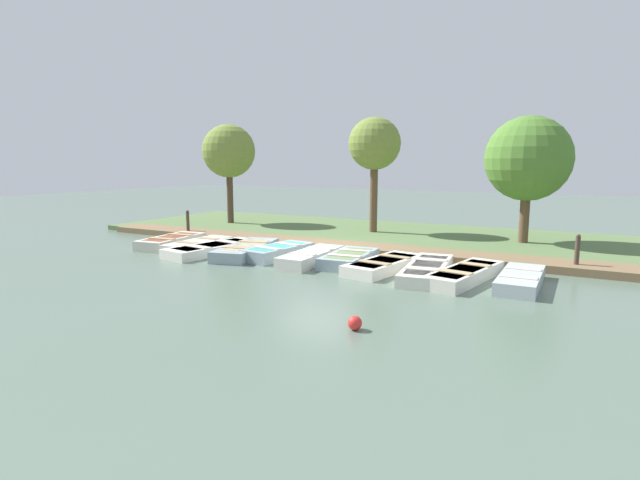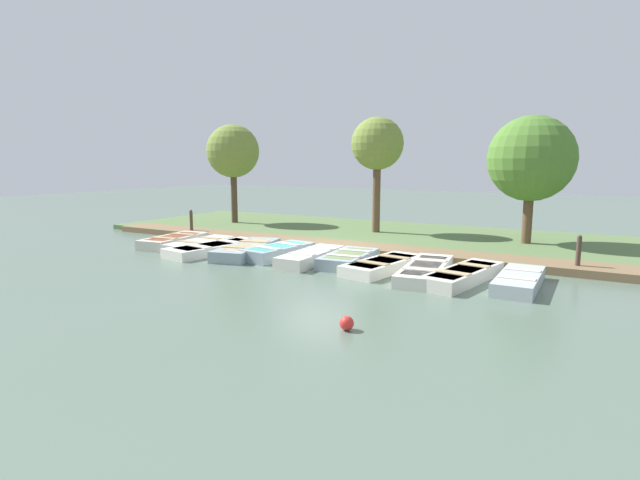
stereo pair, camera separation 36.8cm
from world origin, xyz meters
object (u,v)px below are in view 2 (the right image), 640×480
object	(u,v)px
rowboat_2	(214,248)
mooring_post_far	(578,254)
rowboat_4	(278,251)
mooring_post_near	(191,223)
rowboat_7	(383,265)
park_tree_center	(531,159)
rowboat_9	(463,275)
rowboat_1	(200,244)
buoy	(347,323)
park_tree_far_left	(233,152)
rowboat_8	(425,270)
rowboat_0	(174,241)
park_tree_left	(377,145)
rowboat_5	(311,257)
rowboat_6	(349,259)
rowboat_10	(519,280)
rowboat_3	(247,249)

from	to	relation	value
rowboat_2	mooring_post_far	distance (m)	11.81
rowboat_4	mooring_post_far	xyz separation A→B (m)	(-2.31, 8.98, 0.36)
rowboat_2	mooring_post_near	distance (m)	4.61
rowboat_7	mooring_post_near	size ratio (longest dim) A/B	2.86
park_tree_center	rowboat_9	bearing A→B (deg)	-6.64
park_tree_center	rowboat_1	bearing A→B (deg)	-60.67
mooring_post_near	buoy	xyz separation A→B (m)	(7.77, 11.56, -0.44)
rowboat_7	park_tree_far_left	world-z (taller)	park_tree_far_left
rowboat_2	park_tree_far_left	distance (m)	8.12
rowboat_8	mooring_post_near	xyz separation A→B (m)	(-2.53, -11.44, 0.40)
rowboat_0	park_tree_center	distance (m)	13.81
park_tree_far_left	park_tree_left	bearing A→B (deg)	92.87
rowboat_5	rowboat_9	bearing A→B (deg)	87.61
rowboat_9	mooring_post_far	bearing A→B (deg)	145.79
park_tree_far_left	rowboat_6	bearing A→B (deg)	58.76
rowboat_1	park_tree_center	xyz separation A→B (m)	(-6.01, 10.70, 3.16)
rowboat_1	rowboat_8	world-z (taller)	rowboat_8
rowboat_6	rowboat_9	world-z (taller)	rowboat_6
rowboat_5	park_tree_far_left	world-z (taller)	park_tree_far_left
rowboat_8	park_tree_far_left	xyz separation A→B (m)	(-5.91, -11.78, 3.53)
rowboat_2	park_tree_far_left	xyz separation A→B (m)	(-6.08, -4.04, 3.54)
rowboat_5	mooring_post_far	distance (m)	7.98
rowboat_6	rowboat_10	distance (m)	5.15
mooring_post_far	park_tree_center	xyz separation A→B (m)	(-3.77, -1.90, 2.75)
rowboat_4	rowboat_9	xyz separation A→B (m)	(0.33, 6.33, -0.03)
rowboat_5	park_tree_center	world-z (taller)	park_tree_center
park_tree_center	rowboat_7	bearing A→B (deg)	-27.05
park_tree_far_left	park_tree_center	bearing A→B (deg)	91.65
rowboat_10	mooring_post_near	world-z (taller)	mooring_post_near
rowboat_6	rowboat_8	world-z (taller)	rowboat_6
rowboat_0	rowboat_1	bearing A→B (deg)	85.01
rowboat_2	rowboat_8	distance (m)	7.74
rowboat_3	rowboat_10	xyz separation A→B (m)	(0.10, 8.98, -0.01)
rowboat_3	rowboat_9	world-z (taller)	rowboat_3
rowboat_1	rowboat_2	world-z (taller)	rowboat_2
rowboat_3	rowboat_6	distance (m)	3.85
rowboat_0	park_tree_center	xyz separation A→B (m)	(-6.06, 12.01, 3.13)
rowboat_8	rowboat_9	size ratio (longest dim) A/B	1.05
rowboat_6	mooring_post_far	distance (m)	6.74
rowboat_0	rowboat_7	xyz separation A→B (m)	(0.16, 8.84, -0.02)
rowboat_3	rowboat_5	world-z (taller)	rowboat_5
rowboat_7	mooring_post_far	xyz separation A→B (m)	(-2.45, 5.08, 0.40)
rowboat_7	park_tree_far_left	distance (m)	12.47
rowboat_1	park_tree_left	bearing A→B (deg)	141.54
mooring_post_near	park_tree_far_left	bearing A→B (deg)	-174.34
rowboat_3	rowboat_4	distance (m)	1.23
buoy	park_tree_center	xyz separation A→B (m)	(-11.54, 1.72, 3.19)
mooring_post_near	park_tree_left	world-z (taller)	park_tree_left
rowboat_6	rowboat_2	bearing A→B (deg)	-88.96
buoy	mooring_post_far	bearing A→B (deg)	154.97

